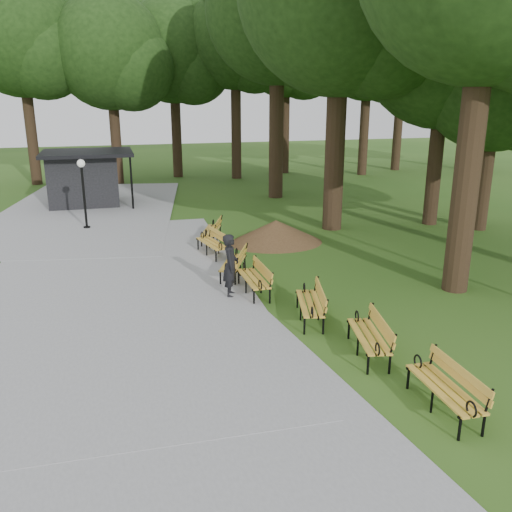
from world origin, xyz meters
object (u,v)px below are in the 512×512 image
object	(u,v)px
bench_3	(254,279)
bench_6	(211,231)
bench_1	(369,336)
person	(231,266)
bench_2	(310,304)
bench_4	(233,263)
lawn_tree_4	(277,11)
dirt_mound	(276,231)
bench_5	(212,243)
lawn_tree_5	(498,74)
lawn_tree_1	(446,44)
bench_0	(444,389)
kiosk	(83,178)
lamp_post	(82,179)

from	to	relation	value
bench_3	bench_6	world-z (taller)	same
bench_1	person	bearing A→B (deg)	-142.65
bench_1	bench_2	bearing A→B (deg)	-154.04
bench_3	bench_4	size ratio (longest dim) A/B	1.00
bench_2	lawn_tree_4	world-z (taller)	lawn_tree_4
dirt_mound	lawn_tree_4	bearing A→B (deg)	72.17
bench_5	lawn_tree_5	xyz separation A→B (m)	(11.39, 0.72, 5.67)
lawn_tree_1	person	bearing A→B (deg)	-149.20
bench_5	lawn_tree_1	bearing A→B (deg)	91.08
bench_4	lawn_tree_4	world-z (taller)	lawn_tree_4
bench_0	bench_6	world-z (taller)	same
bench_3	bench_6	distance (m)	5.79
bench_1	lawn_tree_4	xyz separation A→B (m)	(3.80, 18.19, 8.88)
kiosk	bench_5	world-z (taller)	kiosk
person	kiosk	distance (m)	15.13
dirt_mound	bench_0	world-z (taller)	bench_0
kiosk	bench_1	world-z (taller)	kiosk
bench_2	bench_3	xyz separation A→B (m)	(-0.84, 2.15, 0.00)
lawn_tree_4	bench_4	bearing A→B (deg)	-113.43
lawn_tree_1	bench_4	bearing A→B (deg)	-155.24
bench_5	bench_3	bearing A→B (deg)	-5.87
kiosk	person	bearing A→B (deg)	-73.92
person	bench_1	world-z (taller)	person
bench_0	bench_6	size ratio (longest dim) A/B	1.00
bench_0	bench_5	xyz separation A→B (m)	(-2.00, 10.48, 0.00)
bench_3	lawn_tree_4	xyz separation A→B (m)	(5.16, 13.96, 8.88)
bench_3	bench_5	world-z (taller)	same
bench_5	bench_6	distance (m)	1.85
bench_1	bench_6	bearing A→B (deg)	-160.01
kiosk	bench_0	distance (m)	22.04
kiosk	bench_3	size ratio (longest dim) A/B	2.27
bench_0	lawn_tree_5	world-z (taller)	lawn_tree_5
dirt_mound	bench_4	distance (m)	4.22
lamp_post	bench_0	world-z (taller)	lamp_post
bench_5	lawn_tree_5	distance (m)	12.74
bench_2	lawn_tree_5	bearing A→B (deg)	138.32
dirt_mound	bench_1	xyz separation A→B (m)	(-0.92, -9.25, 0.01)
person	lawn_tree_1	world-z (taller)	lawn_tree_1
bench_6	lawn_tree_4	size ratio (longest dim) A/B	0.15
kiosk	bench_6	xyz separation A→B (m)	(4.72, -8.76, -0.91)
bench_3	bench_1	bearing A→B (deg)	17.58
bench_2	bench_5	world-z (taller)	same
lawn_tree_1	bench_1	bearing A→B (deg)	-128.59
lawn_tree_5	bench_0	bearing A→B (deg)	-129.97
person	bench_4	world-z (taller)	person
bench_4	dirt_mound	bearing A→B (deg)	168.67
kiosk	lawn_tree_4	world-z (taller)	lawn_tree_4
person	bench_2	bearing A→B (deg)	-128.40
bench_1	bench_0	bearing A→B (deg)	19.12
bench_6	bench_2	bearing A→B (deg)	27.20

